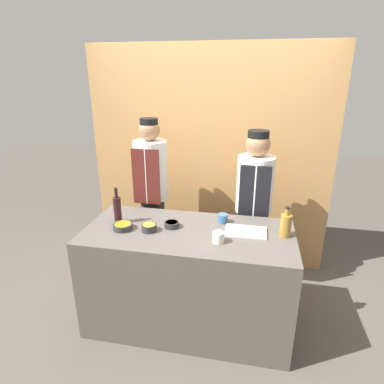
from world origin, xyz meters
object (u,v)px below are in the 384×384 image
object	(u,v)px
cutting_board	(246,231)
chef_right	(253,207)
bottle_vinegar	(286,225)
cup_cream	(218,237)
sauce_bowl_yellow	(149,227)
sauce_bowl_orange	(123,226)
sauce_bowl_red	(172,224)
bottle_wine	(117,209)
cup_blue	(223,218)
chef_left	(152,195)

from	to	relation	value
cutting_board	chef_right	world-z (taller)	chef_right
bottle_vinegar	cup_cream	world-z (taller)	bottle_vinegar
sauce_bowl_yellow	sauce_bowl_orange	bearing A→B (deg)	-177.30
sauce_bowl_red	bottle_wine	size ratio (longest dim) A/B	0.38
sauce_bowl_orange	cup_blue	world-z (taller)	cup_blue
cup_cream	sauce_bowl_red	bearing A→B (deg)	156.76
sauce_bowl_yellow	cup_blue	xyz separation A→B (m)	(0.57, 0.27, 0.01)
cup_blue	chef_right	xyz separation A→B (m)	(0.25, 0.43, -0.05)
cutting_board	chef_right	distance (m)	0.59
sauce_bowl_orange	chef_right	world-z (taller)	chef_right
sauce_bowl_orange	bottle_vinegar	size ratio (longest dim) A/B	0.64
cup_cream	cutting_board	bearing A→B (deg)	44.74
sauce_bowl_red	sauce_bowl_orange	distance (m)	0.40
cutting_board	bottle_vinegar	bearing A→B (deg)	0.18
bottle_wine	cup_blue	xyz separation A→B (m)	(0.88, 0.18, -0.09)
sauce_bowl_yellow	chef_right	bearing A→B (deg)	40.53
cutting_board	bottle_wine	world-z (taller)	bottle_wine
chef_left	cup_blue	bearing A→B (deg)	-29.14
sauce_bowl_red	cup_cream	world-z (taller)	cup_cream
sauce_bowl_red	cup_blue	world-z (taller)	cup_blue
bottle_vinegar	chef_left	size ratio (longest dim) A/B	0.15
sauce_bowl_red	cutting_board	size ratio (longest dim) A/B	0.38
cup_blue	chef_right	distance (m)	0.50
sauce_bowl_yellow	cutting_board	size ratio (longest dim) A/B	0.37
sauce_bowl_orange	bottle_vinegar	bearing A→B (deg)	5.84
chef_right	bottle_vinegar	bearing A→B (deg)	-66.72
sauce_bowl_yellow	sauce_bowl_orange	xyz separation A→B (m)	(-0.22, -0.01, -0.01)
chef_left	sauce_bowl_yellow	bearing A→B (deg)	-74.09
cutting_board	sauce_bowl_yellow	bearing A→B (deg)	-171.07
sauce_bowl_red	chef_right	distance (m)	0.90
sauce_bowl_red	cutting_board	world-z (taller)	sauce_bowl_red
bottle_wine	sauce_bowl_yellow	bearing A→B (deg)	-17.06
chef_left	cup_cream	bearing A→B (deg)	-45.21
cup_cream	chef_right	size ratio (longest dim) A/B	0.06
sauce_bowl_red	chef_right	world-z (taller)	chef_right
bottle_vinegar	bottle_wine	size ratio (longest dim) A/B	0.79
cup_cream	chef_right	distance (m)	0.82
sauce_bowl_yellow	cup_cream	world-z (taller)	cup_cream
sauce_bowl_orange	bottle_wine	bearing A→B (deg)	128.97
sauce_bowl_red	cutting_board	distance (m)	0.61
cup_cream	chef_left	world-z (taller)	chef_left
cutting_board	chef_left	xyz separation A→B (m)	(-0.97, 0.58, 0.02)
sauce_bowl_orange	sauce_bowl_red	bearing A→B (deg)	16.18
sauce_bowl_yellow	chef_left	world-z (taller)	chef_left
cup_blue	chef_left	world-z (taller)	chef_left
cutting_board	chef_left	distance (m)	1.13
cutting_board	chef_right	size ratio (longest dim) A/B	0.20
cup_cream	cup_blue	bearing A→B (deg)	90.54
chef_right	chef_left	bearing A→B (deg)	-179.99
bottle_wine	sauce_bowl_red	bearing A→B (deg)	0.85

